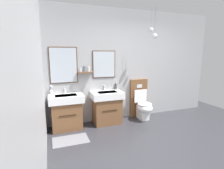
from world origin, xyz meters
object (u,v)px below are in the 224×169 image
vanity_sink_right (107,107)px  toothbrush_cup (51,92)px  vanity_sink_left (67,111)px  toilet (141,104)px  soap_dispenser (116,86)px

vanity_sink_right → toothbrush_cup: 1.31m
vanity_sink_left → toilet: toilet is taller
toilet → toothbrush_cup: toilet is taller
toilet → soap_dispenser: size_ratio=5.43×
vanity_sink_right → toothbrush_cup: (-1.23, 0.17, 0.42)m
toilet → toothbrush_cup: 2.23m
vanity_sink_left → toothbrush_cup: bearing=149.9°
vanity_sink_right → toilet: toilet is taller
vanity_sink_right → toothbrush_cup: size_ratio=3.74×
vanity_sink_left → toilet: size_ratio=0.77×
vanity_sink_right → toilet: (0.95, 0.01, -0.03)m
vanity_sink_left → toilet: (1.89, 0.01, -0.03)m
vanity_sink_left → toothbrush_cup: size_ratio=3.74×
vanity_sink_right → soap_dispenser: 0.56m
vanity_sink_right → vanity_sink_left: bearing=180.0°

